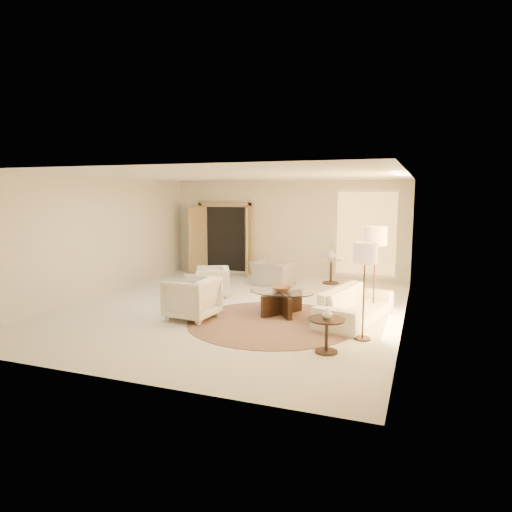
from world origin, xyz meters
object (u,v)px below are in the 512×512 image
(armchair_left, at_px, (212,280))
(accent_chair, at_px, (273,269))
(side_table, at_px, (331,269))
(bowl, at_px, (282,289))
(armchair_right, at_px, (192,296))
(floor_lamp_near, at_px, (376,240))
(sofa, at_px, (355,305))
(end_vase, at_px, (327,313))
(side_vase, at_px, (331,254))
(coffee_table, at_px, (282,300))
(end_table, at_px, (327,329))
(floor_lamp_far, at_px, (365,257))

(armchair_left, bearing_deg, accent_chair, 124.31)
(side_table, bearing_deg, bowl, -94.89)
(armchair_right, relative_size, accent_chair, 0.90)
(floor_lamp_near, height_order, bowl, floor_lamp_near)
(accent_chair, bearing_deg, floor_lamp_near, 151.88)
(sofa, relative_size, floor_lamp_near, 1.21)
(accent_chair, bearing_deg, bowl, 120.43)
(armchair_right, relative_size, end_vase, 5.47)
(armchair_right, distance_m, bowl, 1.81)
(floor_lamp_near, xyz_separation_m, bowl, (-1.74, -0.60, -1.00))
(side_vase, bearing_deg, coffee_table, -94.89)
(bowl, bearing_deg, end_table, -55.17)
(armchair_left, distance_m, coffee_table, 2.29)
(end_vase, bearing_deg, floor_lamp_far, 62.17)
(sofa, distance_m, armchair_right, 3.18)
(side_vase, bearing_deg, bowl, -94.89)
(end_vase, bearing_deg, sofa, 85.37)
(accent_chair, height_order, floor_lamp_near, floor_lamp_near)
(floor_lamp_far, bearing_deg, floor_lamp_near, 90.00)
(bowl, distance_m, end_vase, 2.27)
(armchair_right, distance_m, end_vase, 3.04)
(side_table, bearing_deg, armchair_right, -112.98)
(coffee_table, height_order, bowl, bowl)
(armchair_left, height_order, side_table, armchair_left)
(floor_lamp_far, bearing_deg, side_vase, 107.54)
(floor_lamp_near, xyz_separation_m, end_vase, (-0.44, -2.47, -0.91))
(floor_lamp_near, bearing_deg, armchair_left, 173.89)
(armchair_right, relative_size, floor_lamp_far, 0.55)
(coffee_table, bearing_deg, armchair_right, -150.44)
(end_vase, bearing_deg, coffee_table, 124.83)
(side_vase, bearing_deg, sofa, -71.60)
(accent_chair, bearing_deg, end_table, 126.11)
(end_table, bearing_deg, armchair_left, 139.35)
(armchair_left, height_order, accent_chair, accent_chair)
(accent_chair, distance_m, floor_lamp_near, 3.69)
(armchair_right, bearing_deg, end_vase, 76.44)
(armchair_left, distance_m, accent_chair, 1.96)
(armchair_right, bearing_deg, floor_lamp_near, 119.43)
(accent_chair, distance_m, side_table, 1.61)
(accent_chair, bearing_deg, armchair_right, 90.90)
(coffee_table, xyz_separation_m, side_vase, (0.30, 3.53, 0.50))
(sofa, bearing_deg, armchair_left, 87.80)
(sofa, bearing_deg, side_vase, 31.25)
(accent_chair, xyz_separation_m, floor_lamp_far, (2.83, -3.73, 0.97))
(floor_lamp_near, height_order, end_vase, floor_lamp_near)
(sofa, height_order, coffee_table, sofa)
(end_table, bearing_deg, sofa, 85.37)
(floor_lamp_near, height_order, side_vase, floor_lamp_near)
(floor_lamp_near, distance_m, floor_lamp_far, 1.63)
(coffee_table, distance_m, side_vase, 3.58)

